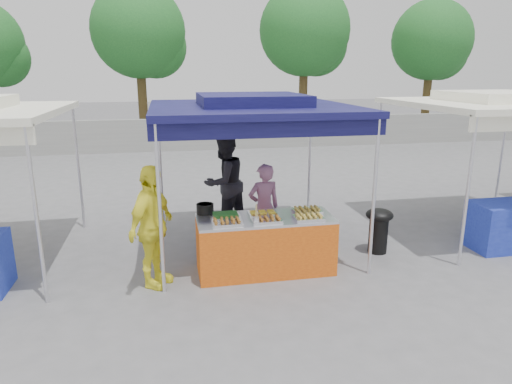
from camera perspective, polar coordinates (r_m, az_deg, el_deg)
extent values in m
plane|color=slate|center=(7.10, 0.96, -9.45)|extent=(80.00, 80.00, 0.00)
cube|color=gray|center=(17.53, -6.71, 7.20)|extent=(40.00, 0.25, 1.20)
cylinder|color=silver|center=(6.09, -11.92, -2.42)|extent=(0.05, 0.05, 2.30)
cylinder|color=silver|center=(6.73, 14.50, -0.90)|extent=(0.05, 0.05, 2.30)
cylinder|color=silver|center=(9.00, -11.83, 3.20)|extent=(0.05, 0.05, 2.30)
cylinder|color=silver|center=(9.45, 6.70, 3.97)|extent=(0.05, 0.05, 2.30)
cube|color=#13124A|center=(7.47, -0.61, 10.47)|extent=(3.20, 3.20, 0.10)
cube|color=#13124A|center=(7.46, -0.61, 11.46)|extent=(1.65, 1.65, 0.18)
cube|color=#13124A|center=(6.02, 2.06, 7.94)|extent=(3.20, 0.04, 0.25)
cylinder|color=silver|center=(6.30, -25.70, -3.03)|extent=(0.05, 0.05, 2.30)
cylinder|color=silver|center=(9.14, -21.27, 2.67)|extent=(0.05, 0.05, 2.30)
cylinder|color=silver|center=(7.50, 24.90, -0.23)|extent=(0.05, 0.05, 2.30)
cylinder|color=silver|center=(10.01, 14.93, 4.18)|extent=(0.05, 0.05, 2.30)
cylinder|color=silver|center=(11.64, 28.37, 4.34)|extent=(0.05, 0.05, 2.30)
cube|color=white|center=(9.41, 27.88, 9.70)|extent=(3.20, 3.20, 0.10)
cube|color=white|center=(9.40, 27.98, 10.48)|extent=(1.65, 1.65, 0.18)
cylinder|color=#4A391C|center=(19.26, -14.02, 11.70)|extent=(0.36, 0.36, 3.97)
sphere|color=#236A28|center=(19.29, -14.50, 18.93)|extent=(3.63, 3.63, 3.63)
sphere|color=#236A28|center=(19.44, -12.51, 17.34)|extent=(2.49, 2.49, 2.49)
cylinder|color=#4A391C|center=(19.88, 5.90, 12.29)|extent=(0.36, 0.36, 4.07)
sphere|color=#236A28|center=(19.92, 6.11, 19.48)|extent=(3.72, 3.72, 3.72)
sphere|color=#236A28|center=(20.26, 7.59, 17.72)|extent=(2.56, 2.56, 2.56)
cylinder|color=#4A391C|center=(22.55, 20.56, 11.40)|extent=(0.36, 0.36, 3.80)
sphere|color=#236A28|center=(22.56, 21.12, 17.30)|extent=(3.47, 3.47, 3.47)
sphere|color=#236A28|center=(23.03, 22.04, 15.79)|extent=(2.39, 2.39, 2.39)
cube|color=#DC5913|center=(6.85, 1.15, -6.71)|extent=(2.00, 0.80, 0.81)
cube|color=silver|center=(6.71, 1.17, -3.33)|extent=(2.00, 0.80, 0.04)
cube|color=white|center=(6.38, -3.62, -3.90)|extent=(0.42, 0.30, 0.05)
cube|color=#8E581D|center=(6.37, -3.62, -3.59)|extent=(0.35, 0.25, 0.02)
cube|color=white|center=(6.48, 1.29, -3.58)|extent=(0.42, 0.30, 0.05)
cube|color=#8E581D|center=(6.47, 1.29, -3.27)|extent=(0.35, 0.25, 0.02)
cube|color=white|center=(6.62, 6.58, -3.27)|extent=(0.42, 0.30, 0.05)
cube|color=gold|center=(6.61, 6.59, -2.96)|extent=(0.35, 0.25, 0.02)
cube|color=white|center=(6.67, -3.84, -3.07)|extent=(0.42, 0.30, 0.05)
cube|color=#246322|center=(6.66, -3.84, -2.77)|extent=(0.35, 0.25, 0.02)
cube|color=white|center=(6.76, 0.82, -2.77)|extent=(0.42, 0.30, 0.05)
cube|color=yellow|center=(6.75, 0.83, -2.47)|extent=(0.35, 0.25, 0.02)
cube|color=white|center=(6.94, 6.42, -2.41)|extent=(0.42, 0.30, 0.05)
cube|color=gold|center=(6.93, 6.42, -2.12)|extent=(0.35, 0.25, 0.02)
cylinder|color=black|center=(6.89, -6.38, -2.09)|extent=(0.26, 0.26, 0.15)
cylinder|color=silver|center=(6.36, 0.02, -3.65)|extent=(0.09, 0.09, 0.11)
cylinder|color=black|center=(7.84, 15.02, -5.19)|extent=(0.31, 0.31, 0.60)
ellipsoid|color=black|center=(7.73, 15.19, -2.74)|extent=(0.45, 0.45, 0.20)
cube|color=#1628B9|center=(7.51, -2.44, -6.79)|extent=(0.51, 0.36, 0.31)
cube|color=#1628B9|center=(7.62, 2.98, -6.48)|extent=(0.51, 0.36, 0.31)
cube|color=#1628B9|center=(7.51, 3.01, -4.34)|extent=(0.49, 0.35, 0.30)
imported|color=#9C6388|center=(7.52, 1.00, -1.99)|extent=(0.59, 0.43, 1.48)
imported|color=#222227|center=(8.48, -3.97, 1.19)|extent=(1.14, 1.09, 1.85)
imported|color=#FFF638|center=(6.41, -12.87, -4.30)|extent=(0.86, 1.09, 1.72)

